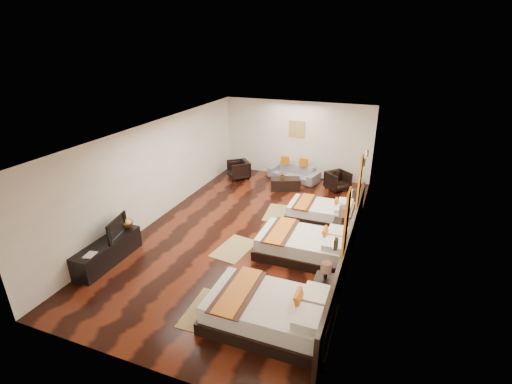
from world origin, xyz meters
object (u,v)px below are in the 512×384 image
at_px(bed_mid, 304,245).
at_px(coffee_table, 285,184).
at_px(sofa, 294,172).
at_px(table_plant, 283,175).
at_px(tv, 114,227).
at_px(figurine, 125,221).
at_px(nightstand_a, 325,284).
at_px(bed_near, 271,312).
at_px(armchair_right, 338,181).
at_px(book, 86,254).
at_px(bed_far, 321,212).
at_px(armchair_left, 239,170).
at_px(tv_console, 108,252).
at_px(nightstand_b, 343,230).

bearing_deg(bed_mid, coffee_table, 112.87).
height_order(sofa, table_plant, table_plant).
bearing_deg(sofa, tv, -95.88).
bearing_deg(table_plant, figurine, -115.87).
relative_size(nightstand_a, figurine, 2.20).
bearing_deg(bed_near, armchair_right, 89.57).
xyz_separation_m(nightstand_a, book, (-4.95, -1.18, 0.28)).
xyz_separation_m(book, figurine, (0.00, 1.32, 0.17)).
bearing_deg(book, nightstand_a, 13.44).
relative_size(bed_near, bed_far, 1.24).
distance_m(sofa, armchair_left, 2.05).
bearing_deg(figurine, coffee_table, 63.18).
relative_size(nightstand_a, armchair_left, 1.08).
bearing_deg(tv_console, nightstand_b, 30.24).
bearing_deg(bed_far, nightstand_b, -55.01).
bearing_deg(book, bed_mid, 31.00).
xyz_separation_m(armchair_right, table_plant, (-1.79, -0.62, 0.20)).
distance_m(bed_near, coffee_table, 6.59).
distance_m(figurine, table_plant, 5.65).
bearing_deg(nightstand_b, figurine, -156.27).
relative_size(tv, armchair_right, 1.20).
bearing_deg(nightstand_a, nightstand_b, 90.00).
distance_m(bed_mid, tv_console, 4.61).
height_order(figurine, coffee_table, figurine).
height_order(book, table_plant, table_plant).
distance_m(tv, coffee_table, 6.11).
bearing_deg(nightstand_a, armchair_right, 96.77).
distance_m(tv_console, sofa, 7.30).
height_order(nightstand_a, tv_console, nightstand_a).
height_order(book, armchair_left, armchair_left).
xyz_separation_m(nightstand_b, coffee_table, (-2.38, 2.90, -0.15)).
distance_m(bed_far, figurine, 5.33).
relative_size(nightstand_b, figurine, 2.75).
xyz_separation_m(book, armchair_right, (4.25, 7.02, -0.24)).
relative_size(tv_console, book, 6.45).
distance_m(armchair_left, coffee_table, 2.00).
distance_m(figurine, sofa, 6.66).
relative_size(bed_far, armchair_right, 2.62).
bearing_deg(table_plant, nightstand_b, -49.47).
bearing_deg(bed_near, tv_console, 171.91).
bearing_deg(table_plant, sofa, 84.38).
xyz_separation_m(figurine, sofa, (2.57, 6.13, -0.46)).
height_order(tv, coffee_table, tv).
bearing_deg(tv, tv_console, 156.26).
xyz_separation_m(nightstand_b, figurine, (-4.95, -2.17, 0.38)).
xyz_separation_m(sofa, armchair_right, (1.69, -0.42, 0.05)).
bearing_deg(figurine, tv_console, -90.00).
height_order(nightstand_a, armchair_left, nightstand_a).
distance_m(bed_far, tv_console, 5.77).
distance_m(bed_far, armchair_left, 4.23).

